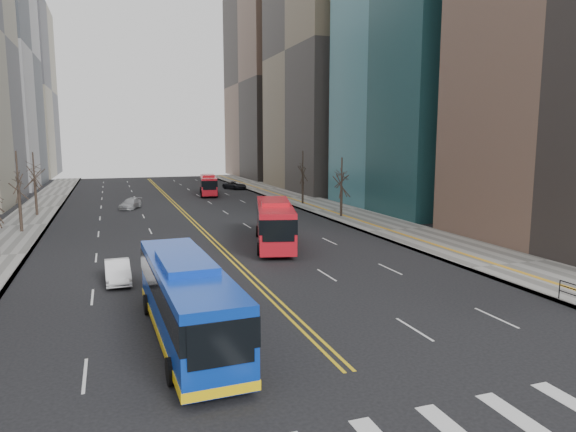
{
  "coord_description": "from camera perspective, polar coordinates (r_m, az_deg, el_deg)",
  "views": [
    {
      "loc": [
        -8.09,
        -11.21,
        8.57
      ],
      "look_at": [
        0.43,
        13.24,
        4.69
      ],
      "focal_mm": 32.0,
      "sensor_mm": 36.0,
      "label": 1
    }
  ],
  "objects": [
    {
      "name": "office_towers",
      "position": [
        81.6,
        -13.87,
        19.12
      ],
      "size": [
        83.0,
        134.0,
        58.0
      ],
      "color": "#9D9C9F",
      "rests_on": "ground"
    },
    {
      "name": "car_white",
      "position": [
        32.77,
        -18.41,
        -5.88
      ],
      "size": [
        1.54,
        4.13,
        1.35
      ],
      "primitive_type": "imported",
      "rotation": [
        0.0,
        0.0,
        0.03
      ],
      "color": "white",
      "rests_on": "ground"
    },
    {
      "name": "street_trees",
      "position": [
        45.92,
        -18.05,
        3.48
      ],
      "size": [
        35.2,
        47.2,
        7.6
      ],
      "color": "#2F251C",
      "rests_on": "ground"
    },
    {
      "name": "car_silver",
      "position": [
        66.71,
        -17.09,
        1.3
      ],
      "size": [
        3.28,
        4.71,
        1.27
      ],
      "primitive_type": "imported",
      "rotation": [
        0.0,
        0.0,
        -0.39
      ],
      "color": "#9C9CA1",
      "rests_on": "ground"
    },
    {
      "name": "red_bus_far",
      "position": [
        80.48,
        -8.83,
        3.57
      ],
      "size": [
        3.76,
        10.18,
        3.19
      ],
      "color": "red",
      "rests_on": "ground"
    },
    {
      "name": "blue_bus",
      "position": [
        22.61,
        -11.19,
        -8.85
      ],
      "size": [
        3.16,
        12.44,
        3.59
      ],
      "color": "#0B33A9",
      "rests_on": "ground"
    },
    {
      "name": "red_bus_near",
      "position": [
        41.66,
        -1.5,
        -0.48
      ],
      "size": [
        5.67,
        12.03,
        3.7
      ],
      "color": "red",
      "rests_on": "ground"
    },
    {
      "name": "sidewalk_right",
      "position": [
        62.34,
        5.21,
        0.65
      ],
      "size": [
        7.0,
        130.0,
        0.15
      ],
      "primitive_type": "cube",
      "color": "slate",
      "rests_on": "ground"
    },
    {
      "name": "car_dark_far",
      "position": [
        89.66,
        -5.94,
        3.41
      ],
      "size": [
        3.94,
        5.27,
        1.33
      ],
      "primitive_type": "imported",
      "rotation": [
        0.0,
        0.0,
        0.41
      ],
      "color": "black",
      "rests_on": "ground"
    },
    {
      "name": "centerline",
      "position": [
        67.25,
        -12.15,
        1.01
      ],
      "size": [
        0.55,
        100.0,
        0.01
      ],
      "color": "gold",
      "rests_on": "ground"
    },
    {
      "name": "sidewalk_left",
      "position": [
        57.47,
        -27.4,
        -0.95
      ],
      "size": [
        5.0,
        130.0,
        0.15
      ],
      "primitive_type": "cube",
      "color": "slate",
      "rests_on": "ground"
    },
    {
      "name": "car_dark_mid",
      "position": [
        62.36,
        -0.93,
        1.22
      ],
      "size": [
        2.27,
        4.04,
        1.3
      ],
      "primitive_type": "imported",
      "rotation": [
        0.0,
        0.0,
        -0.2
      ],
      "color": "black",
      "rests_on": "ground"
    }
  ]
}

